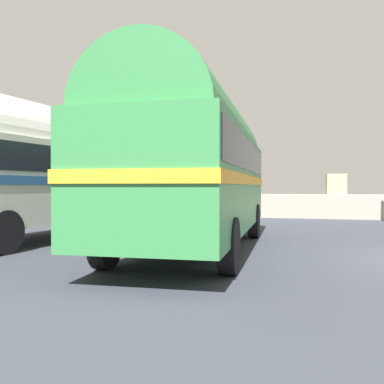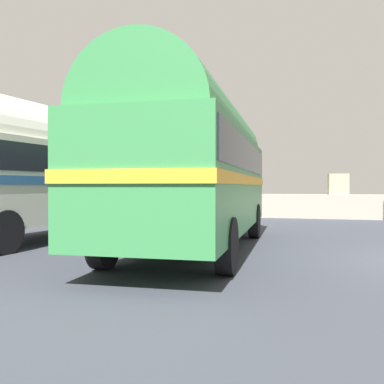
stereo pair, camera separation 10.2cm
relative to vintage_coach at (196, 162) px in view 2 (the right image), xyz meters
name	(u,v)px [view 2 (the right image)]	position (x,y,z in m)	size (l,w,h in m)	color
vintage_coach	(196,162)	(0.00, 0.00, 0.00)	(2.86, 8.70, 3.70)	black
second_coach	(47,166)	(-4.62, 0.92, 0.00)	(3.38, 8.80, 3.70)	black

